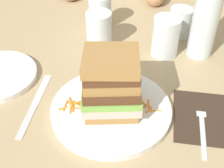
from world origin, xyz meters
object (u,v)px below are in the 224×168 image
Objects in this scene: fork at (202,124)px; knife at (34,106)px; main_plate at (110,110)px; juice_glass at (165,39)px; water_bottle at (209,4)px; empty_tumbler_2 at (99,30)px; empty_tumbler_1 at (180,22)px; sandwich at (110,84)px; empty_tumbler_0 at (100,12)px; napkin_dark at (202,117)px.

knife is at bearing 178.89° from fork.
main_plate is 2.45× the size of juice_glass.
knife is 0.37m from juice_glass.
empty_tumbler_2 is (-0.27, -0.00, -0.09)m from water_bottle.
juice_glass reaches higher than empty_tumbler_1.
empty_tumbler_1 is at bearing 65.55° from sandwich.
main_plate is 1.90× the size of sandwich.
water_bottle is 0.14m from empty_tumbler_1.
empty_tumbler_0 is 0.97× the size of empty_tumbler_2.
napkin_dark is 0.77× the size of knife.
main_plate reaches higher than fork.
sandwich is 0.81× the size of fork.
juice_glass is (-0.08, 0.22, 0.04)m from napkin_dark.
juice_glass is (0.11, 0.23, -0.03)m from sandwich.
empty_tumbler_2 is at bearing 134.88° from fork.
empty_tumbler_0 is at bearing 102.53° from sandwich.
sandwich is at bearing -176.45° from napkin_dark.
main_plate is 0.83× the size of water_bottle.
knife is at bearing -179.05° from main_plate.
napkin_dark and knife have the same top height.
napkin_dark is at bearing -51.40° from empty_tumbler_0.
empty_tumbler_0 reaches higher than main_plate.
sandwich is 1.34× the size of empty_tumbler_2.
napkin_dark is at bearing -42.44° from empty_tumbler_2.
water_bottle reaches higher than fork.
water_bottle is (0.20, 0.25, 0.13)m from main_plate.
knife is 0.65× the size of water_bottle.
fork is at bearing -92.42° from water_bottle.
knife is 2.01× the size of empty_tumbler_2.
sandwich is 1.38× the size of empty_tumbler_0.
napkin_dark is at bearing 2.46° from knife.
fork is at bearing -53.23° from empty_tumbler_0.
sandwich is at bearing -115.36° from juice_glass.
empty_tumbler_1 is at bearing 97.06° from napkin_dark.
knife is 2.47× the size of empty_tumbler_1.
sandwich is at bearing 1.20° from knife.
fork is 0.36m from empty_tumbler_2.
fork reaches higher than knife.
main_plate is 0.37m from empty_tumbler_1.
juice_glass is at bearing -112.29° from empty_tumbler_1.
sandwich is 1.65× the size of empty_tumbler_1.
sandwich reaches higher than empty_tumbler_0.
water_bottle is (0.37, 0.25, 0.14)m from knife.
napkin_dark is 1.47× the size of juice_glass.
napkin_dark is at bearing -82.94° from empty_tumbler_1.
napkin_dark is 0.92× the size of fork.
water_bottle reaches higher than empty_tumbler_0.
water_bottle is (0.20, 0.25, 0.06)m from sandwich.
empty_tumbler_0 is at bearing 128.60° from napkin_dark.
empty_tumbler_2 is (-0.06, 0.25, -0.03)m from sandwich.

